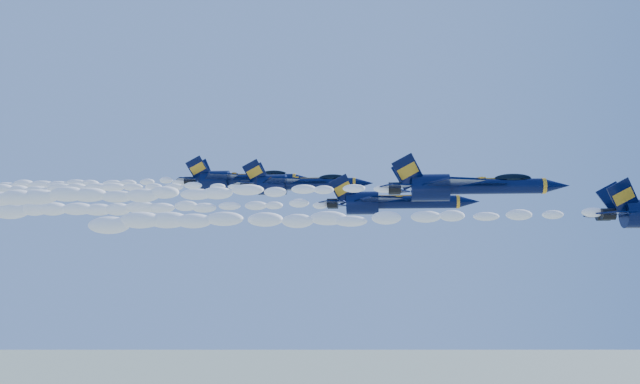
# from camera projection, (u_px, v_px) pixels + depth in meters

# --- Properties ---
(smoke_trail_jet_lead) EXTENTS (44.20, 1.71, 1.53)m
(smoke_trail_jet_lead) POSITION_uv_depth(u_px,v_px,m) (334.00, 219.00, 53.59)
(smoke_trail_jet_lead) COLOR white
(jet_second) EXTENTS (17.63, 14.47, 6.55)m
(jet_second) POSITION_uv_depth(u_px,v_px,m) (466.00, 186.00, 61.83)
(jet_second) COLOR black
(smoke_trail_jet_second) EXTENTS (44.20, 1.97, 1.77)m
(smoke_trail_jet_second) POSITION_uv_depth(u_px,v_px,m) (176.00, 193.00, 64.70)
(smoke_trail_jet_second) COLOR white
(jet_third) EXTENTS (17.66, 14.48, 6.56)m
(jet_third) POSITION_uv_depth(u_px,v_px,m) (393.00, 202.00, 72.85)
(jet_third) COLOR black
(smoke_trail_jet_third) EXTENTS (44.20, 1.97, 1.77)m
(smoke_trail_jet_third) POSITION_uv_depth(u_px,v_px,m) (147.00, 207.00, 75.72)
(smoke_trail_jet_third) COLOR white
(jet_fourth) EXTENTS (17.36, 14.24, 6.45)m
(jet_fourth) POSITION_uv_depth(u_px,v_px,m) (298.00, 184.00, 81.81)
(jet_fourth) COLOR black
(smoke_trail_jet_fourth) EXTENTS (44.20, 1.93, 1.74)m
(smoke_trail_jet_fourth) POSITION_uv_depth(u_px,v_px,m) (83.00, 189.00, 84.67)
(smoke_trail_jet_fourth) COLOR white
(jet_fifth) EXTENTS (18.75, 15.38, 6.97)m
(jet_fifth) POSITION_uv_depth(u_px,v_px,m) (241.00, 179.00, 90.77)
(jet_fifth) COLOR black
(smoke_trail_jet_fifth) EXTENTS (44.20, 2.09, 1.88)m
(smoke_trail_jet_fifth) POSITION_uv_depth(u_px,v_px,m) (44.00, 185.00, 93.68)
(smoke_trail_jet_fifth) COLOR white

